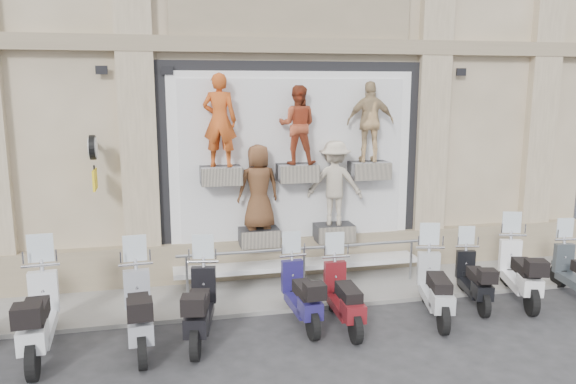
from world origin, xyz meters
name	(u,v)px	position (x,y,z in m)	size (l,w,h in m)	color
ground	(334,334)	(0.00, 0.00, 0.00)	(90.00, 90.00, 0.00)	#2A2A2D
sidewalk	(303,288)	(0.00, 2.10, 0.04)	(16.00, 2.20, 0.08)	gray
building	(258,11)	(0.00, 7.00, 6.00)	(14.00, 8.60, 12.00)	#C6AF90
shop_vitrine	(298,168)	(0.06, 2.74, 2.39)	(5.60, 0.98, 4.30)	black
guard_rail	(304,269)	(0.00, 2.00, 0.47)	(5.06, 0.10, 0.93)	#9EA0A5
clock_sign_bracket	(93,155)	(-3.90, 2.47, 2.80)	(0.10, 0.80, 1.02)	black
scooter_b	(37,301)	(-4.60, 0.30, 0.87)	(0.62, 2.14, 1.74)	silver
scooter_c	(138,297)	(-3.13, 0.25, 0.83)	(0.59, 2.03, 1.65)	gray
scooter_d	(200,293)	(-2.17, 0.30, 0.80)	(0.57, 1.96, 1.59)	black
scooter_e	(301,282)	(-0.43, 0.54, 0.75)	(0.54, 1.84, 1.49)	#1C1752
scooter_f	(344,284)	(0.25, 0.27, 0.75)	(0.54, 1.85, 1.50)	#5C0F14
scooter_g	(436,275)	(1.95, 0.27, 0.79)	(0.56, 1.93, 1.57)	#A1A4A8
scooter_h	(474,269)	(2.95, 0.66, 0.69)	(0.49, 1.69, 1.38)	black
scooter_i	(520,260)	(3.89, 0.63, 0.80)	(0.58, 1.97, 1.60)	white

